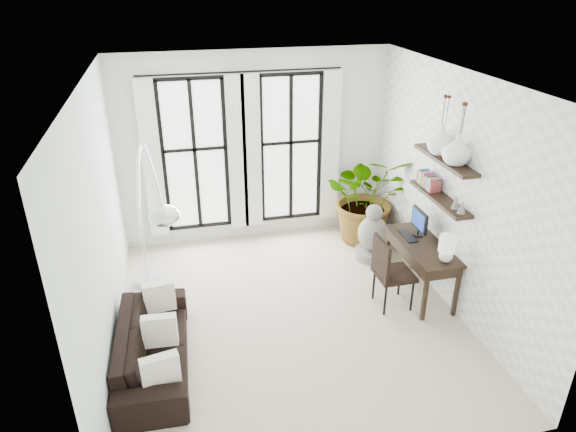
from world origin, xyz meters
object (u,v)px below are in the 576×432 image
object	(u,v)px
sofa	(153,346)
arc_lamp	(146,185)
desk_chair	(388,269)
plant	(368,197)
desk	(423,250)
buddha	(372,236)

from	to	relation	value
sofa	arc_lamp	world-z (taller)	arc_lamp
sofa	desk_chair	distance (m)	3.22
desk_chair	plant	bearing A→B (deg)	76.44
plant	desk	distance (m)	1.80
plant	buddha	world-z (taller)	plant
sofa	desk	bearing A→B (deg)	-77.75
arc_lamp	buddha	distance (m)	3.80
plant	desk_chair	distance (m)	2.00
sofa	desk_chair	size ratio (longest dim) A/B	1.92
buddha	desk	bearing A→B (deg)	-76.28
plant	buddha	bearing A→B (deg)	-102.11
desk	sofa	bearing A→B (deg)	-170.06
sofa	plant	xyz separation A→B (m)	(3.60, 2.45, 0.51)
sofa	plant	world-z (taller)	plant
sofa	buddha	bearing A→B (deg)	-60.21
desk_chair	buddha	world-z (taller)	desk_chair
desk	desk_chair	xyz separation A→B (m)	(-0.58, -0.15, -0.15)
desk_chair	buddha	distance (m)	1.34
desk_chair	arc_lamp	xyz separation A→B (m)	(-3.07, 0.42, 1.36)
sofa	buddha	size ratio (longest dim) A/B	2.10
desk_chair	arc_lamp	world-z (taller)	arc_lamp
desk	buddha	bearing A→B (deg)	103.72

